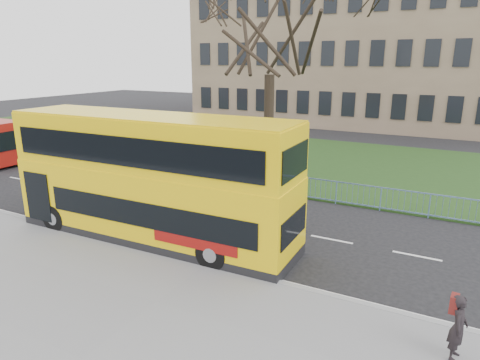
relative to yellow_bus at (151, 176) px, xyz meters
name	(u,v)px	position (x,y,z in m)	size (l,w,h in m)	color
ground	(230,249)	(2.95, 0.51, -2.46)	(120.00, 120.00, 0.00)	black
kerb	(206,265)	(2.95, -1.04, -2.39)	(80.00, 0.20, 0.14)	gray
grass_verge	(338,164)	(2.95, 14.81, -2.42)	(80.00, 15.40, 0.08)	#1C3814
guard_railing	(296,187)	(2.95, 7.11, -1.91)	(40.00, 0.12, 1.10)	#6C8FC0
bare_tree	(270,54)	(-0.05, 10.51, 4.31)	(9.37, 9.37, 13.39)	black
civic_building	(348,54)	(-2.05, 35.51, 4.54)	(30.00, 15.00, 14.00)	#7A644D
yellow_bus	(151,176)	(0.00, 0.00, 0.00)	(11.01, 2.83, 4.59)	yellow
pedestrian	(458,327)	(10.27, -2.32, -1.57)	(0.56, 0.37, 1.54)	black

